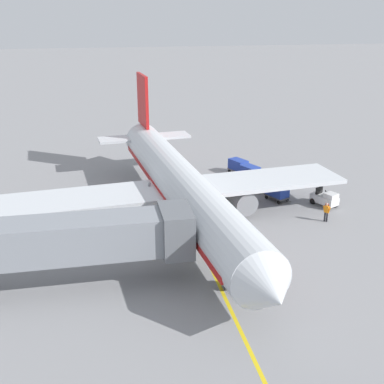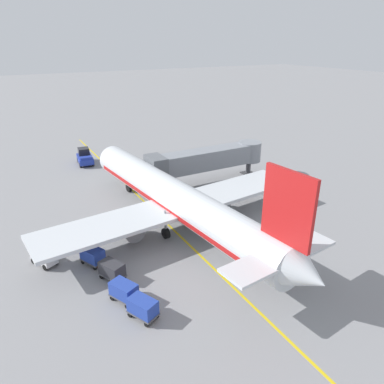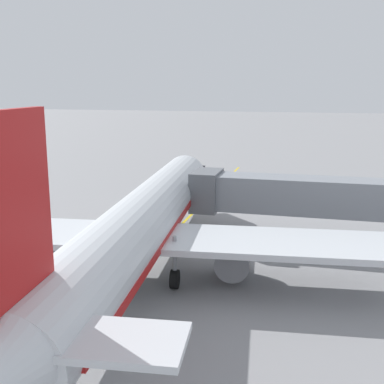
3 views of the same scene
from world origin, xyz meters
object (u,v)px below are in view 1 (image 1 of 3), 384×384
baggage_cart_front (277,191)px  baggage_cart_tail_end (238,165)px  baggage_cart_second_in_train (259,181)px  baggage_cart_third_in_train (250,172)px  jet_bridge (55,240)px  ground_crew_wing_walker (326,211)px  baggage_tug_lead (325,199)px  parked_airliner (180,186)px

baggage_cart_front → baggage_cart_tail_end: bearing=-80.8°
baggage_cart_second_in_train → baggage_cart_third_in_train: same height
jet_bridge → baggage_cart_tail_end: 27.62m
baggage_cart_front → ground_crew_wing_walker: ground_crew_wing_walker is taller
jet_bridge → baggage_tug_lead: jet_bridge is taller
baggage_cart_front → baggage_cart_second_in_train: (0.85, -2.96, 0.00)m
parked_airliner → baggage_tug_lead: parked_airliner is taller
baggage_cart_second_in_train → baggage_tug_lead: bearing=132.3°
baggage_tug_lead → ground_crew_wing_walker: size_ratio=1.64×
baggage_cart_third_in_train → ground_crew_wing_walker: bearing=105.3°
baggage_tug_lead → baggage_cart_tail_end: size_ratio=0.95×
baggage_cart_front → ground_crew_wing_walker: bearing=113.2°
baggage_cart_front → baggage_cart_third_in_train: (0.80, -6.06, 0.00)m
baggage_tug_lead → baggage_cart_second_in_train: (4.72, -5.18, 0.24)m
baggage_cart_front → baggage_cart_third_in_train: same height
baggage_cart_front → baggage_tug_lead: bearing=150.0°
parked_airliner → ground_crew_wing_walker: size_ratio=22.10×
baggage_tug_lead → baggage_cart_tail_end: baggage_tug_lead is taller
baggage_cart_third_in_train → ground_crew_wing_walker: 12.05m
jet_bridge → baggage_tug_lead: bearing=-156.9°
ground_crew_wing_walker → baggage_cart_third_in_train: bearing=-74.7°
baggage_tug_lead → jet_bridge: bearing=23.1°
jet_bridge → baggage_cart_front: (-19.49, -12.20, -2.51)m
baggage_cart_front → baggage_cart_second_in_train: same height
parked_airliner → baggage_cart_front: 10.50m
baggage_cart_third_in_train → baggage_cart_second_in_train: bearing=89.0°
baggage_tug_lead → baggage_cart_second_in_train: bearing=-47.7°
baggage_cart_tail_end → ground_crew_wing_walker: size_ratio=1.73×
parked_airliner → jet_bridge: parked_airliner is taller
baggage_cart_third_in_train → baggage_cart_tail_end: size_ratio=1.00×
baggage_cart_tail_end → baggage_cart_front: bearing=99.2°
jet_bridge → baggage_cart_second_in_train: 24.15m
baggage_cart_front → baggage_cart_tail_end: size_ratio=1.00×
baggage_tug_lead → baggage_cart_front: 4.47m
baggage_tug_lead → ground_crew_wing_walker: 3.65m
baggage_tug_lead → baggage_cart_second_in_train: 7.01m
parked_airliner → jet_bridge: 13.38m
baggage_cart_second_in_train → baggage_cart_third_in_train: size_ratio=1.00×
baggage_tug_lead → baggage_cart_third_in_train: bearing=-60.6°
baggage_tug_lead → baggage_cart_second_in_train: baggage_tug_lead is taller
baggage_tug_lead → baggage_cart_second_in_train: size_ratio=0.95×
baggage_cart_second_in_train → baggage_cart_front: bearing=106.1°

